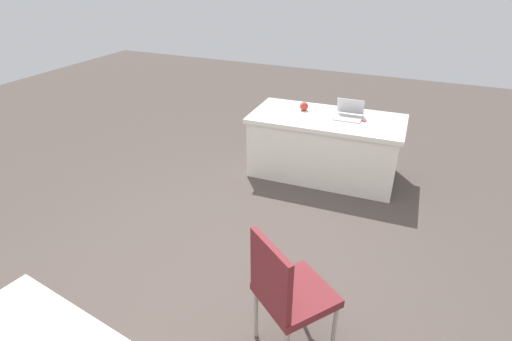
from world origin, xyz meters
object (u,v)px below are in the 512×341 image
object	(u,v)px
table_foreground	(325,146)
laptop_silver	(348,115)
yarn_ball	(304,106)
scissors_red	(359,120)
chair_by_pillar	(287,290)

from	to	relation	value
table_foreground	laptop_silver	distance (m)	0.48
laptop_silver	yarn_ball	bearing A→B (deg)	-6.34
laptop_silver	yarn_ball	size ratio (longest dim) A/B	3.20
laptop_silver	yarn_ball	xyz separation A→B (m)	(0.55, -0.04, 0.01)
table_foreground	scissors_red	size ratio (longest dim) A/B	10.08
chair_by_pillar	scissors_red	bearing A→B (deg)	128.32
yarn_ball	chair_by_pillar	bearing A→B (deg)	105.60
chair_by_pillar	laptop_silver	bearing A→B (deg)	131.13
yarn_ball	table_foreground	bearing A→B (deg)	161.00
scissors_red	table_foreground	bearing A→B (deg)	-146.78
table_foreground	yarn_ball	xyz separation A→B (m)	(0.32, -0.11, 0.43)
table_foreground	scissors_red	xyz separation A→B (m)	(-0.36, -0.05, 0.38)
chair_by_pillar	scissors_red	world-z (taller)	chair_by_pillar
chair_by_pillar	laptop_silver	distance (m)	2.70
yarn_ball	laptop_silver	bearing A→B (deg)	175.41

